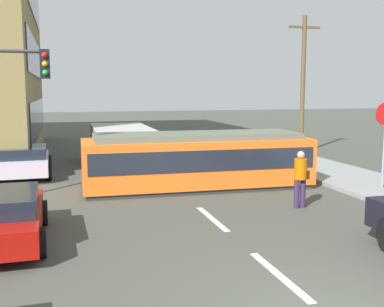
{
  "coord_description": "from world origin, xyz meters",
  "views": [
    {
      "loc": [
        -3.8,
        -5.5,
        3.41
      ],
      "look_at": [
        0.41,
        9.44,
        1.3
      ],
      "focal_mm": 43.58,
      "sensor_mm": 36.0,
      "label": 1
    }
  ],
  "objects_px": {
    "streetcar_tram": "(197,160)",
    "pedestrian_crossing": "(300,176)",
    "city_bus": "(122,144)",
    "parked_sedan_far": "(25,161)",
    "traffic_light_mast": "(0,94)",
    "utility_pole_mid": "(303,82)"
  },
  "relations": [
    {
      "from": "city_bus",
      "to": "utility_pole_mid",
      "type": "distance_m",
      "value": 10.47
    },
    {
      "from": "pedestrian_crossing",
      "to": "parked_sedan_far",
      "type": "relative_size",
      "value": 0.41
    },
    {
      "from": "pedestrian_crossing",
      "to": "traffic_light_mast",
      "type": "relative_size",
      "value": 0.35
    },
    {
      "from": "traffic_light_mast",
      "to": "city_bus",
      "type": "bearing_deg",
      "value": 56.92
    },
    {
      "from": "parked_sedan_far",
      "to": "utility_pole_mid",
      "type": "distance_m",
      "value": 14.72
    },
    {
      "from": "pedestrian_crossing",
      "to": "parked_sedan_far",
      "type": "height_order",
      "value": "pedestrian_crossing"
    },
    {
      "from": "parked_sedan_far",
      "to": "pedestrian_crossing",
      "type": "bearing_deg",
      "value": -42.88
    },
    {
      "from": "pedestrian_crossing",
      "to": "traffic_light_mast",
      "type": "height_order",
      "value": "traffic_light_mast"
    },
    {
      "from": "utility_pole_mid",
      "to": "city_bus",
      "type": "bearing_deg",
      "value": -170.22
    },
    {
      "from": "streetcar_tram",
      "to": "pedestrian_crossing",
      "type": "xyz_separation_m",
      "value": [
        2.09,
        -3.55,
        -0.05
      ]
    },
    {
      "from": "traffic_light_mast",
      "to": "pedestrian_crossing",
      "type": "bearing_deg",
      "value": -16.43
    },
    {
      "from": "streetcar_tram",
      "to": "parked_sedan_far",
      "type": "distance_m",
      "value": 7.2
    },
    {
      "from": "parked_sedan_far",
      "to": "streetcar_tram",
      "type": "bearing_deg",
      "value": -33.45
    },
    {
      "from": "parked_sedan_far",
      "to": "utility_pole_mid",
      "type": "bearing_deg",
      "value": 12.9
    },
    {
      "from": "streetcar_tram",
      "to": "pedestrian_crossing",
      "type": "distance_m",
      "value": 4.11
    },
    {
      "from": "streetcar_tram",
      "to": "pedestrian_crossing",
      "type": "height_order",
      "value": "streetcar_tram"
    },
    {
      "from": "city_bus",
      "to": "utility_pole_mid",
      "type": "relative_size",
      "value": 0.8
    },
    {
      "from": "pedestrian_crossing",
      "to": "utility_pole_mid",
      "type": "xyz_separation_m",
      "value": [
        5.92,
        10.71,
        2.88
      ]
    },
    {
      "from": "city_bus",
      "to": "traffic_light_mast",
      "type": "relative_size",
      "value": 1.23
    },
    {
      "from": "city_bus",
      "to": "parked_sedan_far",
      "type": "xyz_separation_m",
      "value": [
        -4.06,
        -1.49,
        -0.39
      ]
    },
    {
      "from": "pedestrian_crossing",
      "to": "utility_pole_mid",
      "type": "distance_m",
      "value": 12.57
    },
    {
      "from": "streetcar_tram",
      "to": "utility_pole_mid",
      "type": "bearing_deg",
      "value": 41.84
    }
  ]
}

